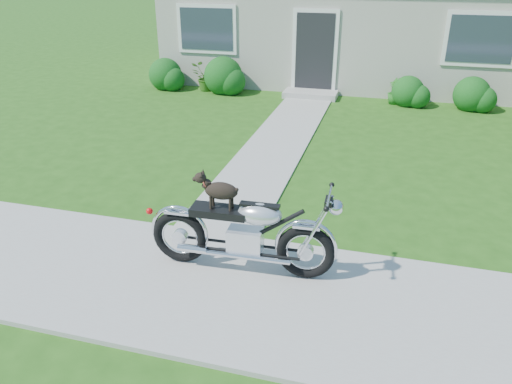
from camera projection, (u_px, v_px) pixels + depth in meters
ground at (310, 302)px, 5.40m from camera, size 80.00×80.00×0.00m
sidewalk at (310, 300)px, 5.39m from camera, size 24.00×2.20×0.04m
walkway at (280, 140)px, 10.11m from camera, size 1.20×8.00×0.03m
house at (382, 2)px, 14.93m from camera, size 12.60×7.03×4.50m
shrub_row at (336, 85)px, 12.83m from camera, size 11.42×1.05×1.05m
potted_plant_left at (205, 77)px, 13.76m from camera, size 0.89×0.90×0.75m
potted_plant_right at (395, 91)px, 12.55m from camera, size 0.51×0.51×0.65m
motorcycle_with_dog at (244, 231)px, 5.67m from camera, size 2.22×0.60×1.19m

